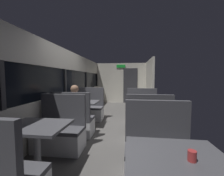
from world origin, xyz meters
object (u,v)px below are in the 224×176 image
at_px(dining_table_rear_aisle, 145,108).
at_px(seated_passenger, 75,113).
at_px(coffee_cup_primary, 153,103).
at_px(bench_rear_aisle_facing_entry, 142,113).
at_px(coffee_cup_secondary, 192,156).
at_px(bench_rear_aisle_facing_end, 148,128).
at_px(dining_table_near_window, 37,131).
at_px(bench_front_aisle_facing_entry, 158,156).
at_px(dining_table_mid_window, 83,105).
at_px(bench_mid_window_facing_entry, 89,110).
at_px(dining_table_front_aisle, 175,165).
at_px(bench_near_window_facing_entry, 60,133).
at_px(bench_mid_window_facing_end, 74,122).

bearing_deg(dining_table_rear_aisle, seated_passenger, -166.58).
bearing_deg(coffee_cup_primary, bench_rear_aisle_facing_entry, 102.45).
bearing_deg(coffee_cup_secondary, bench_rear_aisle_facing_end, 93.20).
xyz_separation_m(dining_table_near_window, bench_front_aisle_facing_entry, (1.79, 0.10, -0.31)).
bearing_deg(coffee_cup_secondary, coffee_cup_primary, 88.09).
distance_m(dining_table_rear_aisle, seated_passenger, 1.84).
bearing_deg(dining_table_near_window, dining_table_mid_window, 90.00).
xyz_separation_m(bench_mid_window_facing_entry, coffee_cup_secondary, (1.89, -3.47, 0.46)).
height_order(bench_rear_aisle_facing_end, coffee_cup_primary, bench_rear_aisle_facing_end).
height_order(dining_table_front_aisle, bench_front_aisle_facing_entry, bench_front_aisle_facing_entry).
relative_size(coffee_cup_primary, coffee_cup_secondary, 1.00).
distance_m(bench_mid_window_facing_entry, dining_table_rear_aisle, 2.03).
xyz_separation_m(bench_rear_aisle_facing_end, seated_passenger, (-1.79, 0.27, 0.21)).
distance_m(bench_near_window_facing_entry, bench_rear_aisle_facing_entry, 2.60).
relative_size(bench_mid_window_facing_end, coffee_cup_secondary, 12.22).
height_order(bench_rear_aisle_facing_entry, coffee_cup_primary, bench_rear_aisle_facing_entry).
xyz_separation_m(bench_near_window_facing_entry, seated_passenger, (0.00, 0.76, 0.21)).
distance_m(coffee_cup_primary, coffee_cup_secondary, 2.43).
bearing_deg(bench_near_window_facing_entry, dining_table_mid_window, 90.00).
xyz_separation_m(bench_rear_aisle_facing_end, coffee_cup_primary, (0.19, 0.56, 0.46)).
distance_m(dining_table_mid_window, coffee_cup_primary, 2.01).
bearing_deg(coffee_cup_secondary, bench_mid_window_facing_entry, 118.66).
bearing_deg(bench_front_aisle_facing_entry, dining_table_rear_aisle, 90.00).
relative_size(bench_near_window_facing_entry, bench_mid_window_facing_end, 1.00).
height_order(dining_table_near_window, coffee_cup_secondary, coffee_cup_secondary).
height_order(bench_near_window_facing_entry, bench_mid_window_facing_end, same).
relative_size(dining_table_rear_aisle, coffee_cup_secondary, 10.00).
height_order(bench_mid_window_facing_entry, bench_rear_aisle_facing_entry, same).
bearing_deg(bench_mid_window_facing_entry, dining_table_near_window, -90.00).
distance_m(bench_front_aisle_facing_entry, bench_rear_aisle_facing_entry, 2.48).
xyz_separation_m(dining_table_mid_window, dining_table_front_aisle, (1.79, -2.68, 0.00)).
height_order(bench_front_aisle_facing_entry, dining_table_rear_aisle, bench_front_aisle_facing_entry).
height_order(bench_mid_window_facing_end, coffee_cup_secondary, bench_mid_window_facing_end).
height_order(dining_table_mid_window, dining_table_rear_aisle, same).
xyz_separation_m(dining_table_front_aisle, coffee_cup_secondary, (0.10, -0.08, 0.15)).
bearing_deg(bench_rear_aisle_facing_end, coffee_cup_primary, 71.66).
bearing_deg(dining_table_near_window, bench_mid_window_facing_entry, 90.00).
relative_size(dining_table_front_aisle, seated_passenger, 0.71).
bearing_deg(bench_rear_aisle_facing_entry, coffee_cup_primary, -77.55).
height_order(bench_near_window_facing_entry, coffee_cup_primary, bench_near_window_facing_entry).
height_order(bench_front_aisle_facing_entry, bench_rear_aisle_facing_end, same).
relative_size(bench_mid_window_facing_entry, seated_passenger, 0.87).
distance_m(bench_front_aisle_facing_entry, coffee_cup_primary, 1.72).
xyz_separation_m(bench_mid_window_facing_end, dining_table_rear_aisle, (1.79, 0.50, 0.31)).
distance_m(dining_table_near_window, dining_table_front_aisle, 1.89).
relative_size(dining_table_rear_aisle, bench_rear_aisle_facing_end, 0.82).
distance_m(dining_table_mid_window, dining_table_front_aisle, 3.23).
xyz_separation_m(dining_table_near_window, bench_near_window_facing_entry, (0.00, 0.70, -0.31)).
bearing_deg(bench_rear_aisle_facing_entry, dining_table_near_window, -124.72).
bearing_deg(dining_table_mid_window, bench_near_window_facing_entry, -90.00).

